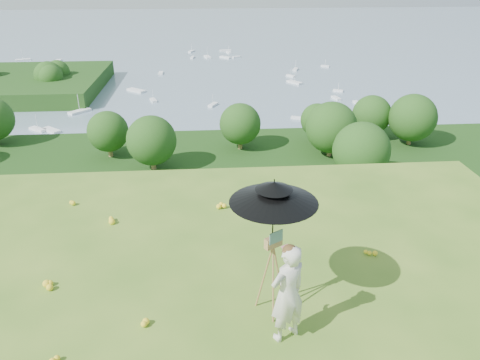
{
  "coord_description": "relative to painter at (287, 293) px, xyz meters",
  "views": [
    {
      "loc": [
        -0.22,
        -4.88,
        5.17
      ],
      "look_at": [
        0.42,
        3.51,
        1.25
      ],
      "focal_mm": 35.0,
      "sensor_mm": 36.0,
      "label": 1
    }
  ],
  "objects": [
    {
      "name": "field_easel",
      "position": [
        -0.14,
        0.6,
        -0.05
      ],
      "size": [
        0.8,
        0.8,
        1.53
      ],
      "primitive_type": null,
      "rotation": [
        0.0,
        0.0,
        0.56
      ],
      "color": "#986B3F",
      "rests_on": "ground"
    },
    {
      "name": "painter_cap",
      "position": [
        0.0,
        0.0,
        0.77
      ],
      "size": [
        0.3,
        0.31,
        0.1
      ],
      "primitive_type": null,
      "rotation": [
        0.0,
        0.0,
        0.49
      ],
      "color": "pink",
      "rests_on": "painter"
    },
    {
      "name": "shoreline_tier",
      "position": [
        -0.89,
        74.49,
        -36.81
      ],
      "size": [
        170.0,
        28.0,
        8.0
      ],
      "primitive_type": "cube",
      "color": "#6E6758",
      "rests_on": "bay_water"
    },
    {
      "name": "forest_slope",
      "position": [
        -0.89,
        34.49,
        -29.81
      ],
      "size": [
        140.0,
        56.0,
        22.0
      ],
      "primitive_type": "cube",
      "color": "#163C10",
      "rests_on": "bay_water"
    },
    {
      "name": "slope_trees",
      "position": [
        -0.89,
        34.49,
        -15.81
      ],
      "size": [
        110.0,
        50.0,
        6.0
      ],
      "primitive_type": null,
      "color": "#1F5018",
      "rests_on": "forest_slope"
    },
    {
      "name": "painter",
      "position": [
        0.0,
        0.0,
        0.0
      ],
      "size": [
        0.71,
        0.63,
        1.63
      ],
      "primitive_type": "imported",
      "rotation": [
        0.0,
        0.0,
        3.65
      ],
      "color": "silver",
      "rests_on": "ground"
    },
    {
      "name": "bay_water",
      "position": [
        -0.89,
        239.49,
        -34.81
      ],
      "size": [
        700.0,
        700.0,
        0.0
      ],
      "primitive_type": "plane",
      "color": "#6F8C9F",
      "rests_on": "ground"
    },
    {
      "name": "harbor_town",
      "position": [
        -0.89,
        74.49,
        -30.31
      ],
      "size": [
        110.0,
        22.0,
        5.0
      ],
      "primitive_type": null,
      "color": "beige",
      "rests_on": "shoreline_tier"
    },
    {
      "name": "sun_umbrella",
      "position": [
        -0.15,
        0.62,
        1.0
      ],
      "size": [
        1.69,
        1.69,
        1.1
      ],
      "primitive_type": null,
      "rotation": [
        0.0,
        0.0,
        0.35
      ],
      "color": "black",
      "rests_on": "field_easel"
    },
    {
      "name": "moored_boats",
      "position": [
        -13.39,
        160.49,
        -34.46
      ],
      "size": [
        140.0,
        140.0,
        0.7
      ],
      "primitive_type": null,
      "color": "white",
      "rests_on": "bay_water"
    },
    {
      "name": "wildflowers",
      "position": [
        -0.89,
        -0.26,
        -0.75
      ],
      "size": [
        10.0,
        10.5,
        0.12
      ],
      "primitive_type": null,
      "color": "yellow",
      "rests_on": "ground"
    }
  ]
}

